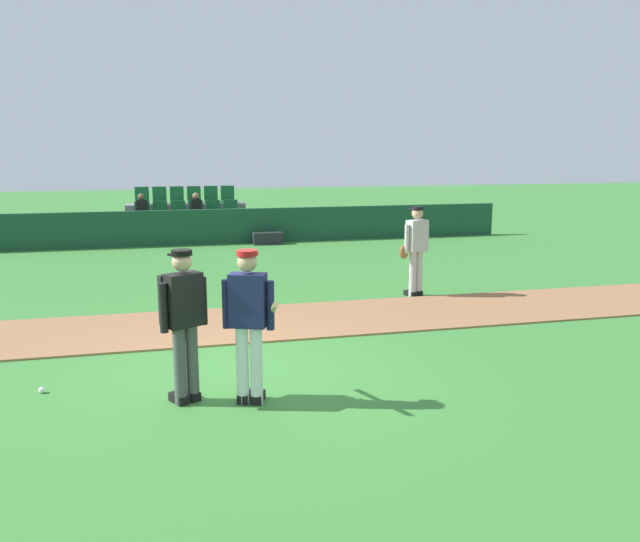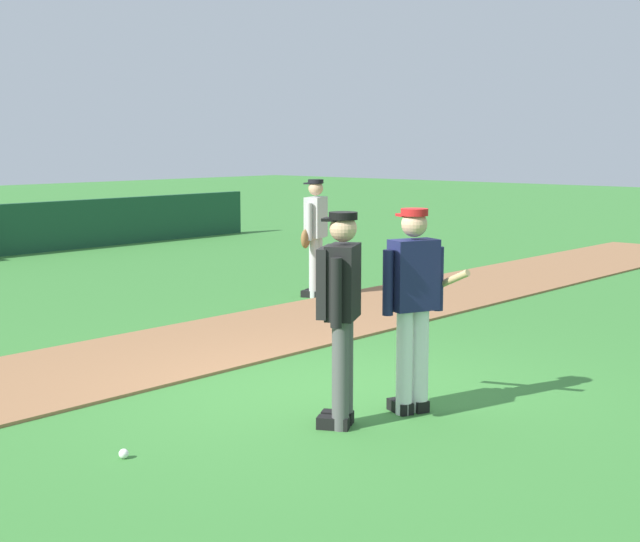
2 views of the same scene
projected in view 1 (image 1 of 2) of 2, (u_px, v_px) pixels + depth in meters
ground_plane at (236, 377)px, 8.16m from camera, size 80.00×80.00×0.00m
infield_dirt_path at (219, 325)px, 10.51m from camera, size 28.00×2.22×0.03m
dugout_fence at (189, 227)px, 19.35m from camera, size 20.00×0.16×1.06m
stadium_bleachers at (187, 223)px, 20.74m from camera, size 3.90×2.10×1.65m
batter_navy_jersey at (249, 321)px, 7.15m from camera, size 0.61×0.80×1.76m
umpire_home_plate at (183, 317)px, 7.18m from camera, size 0.54×0.44×1.76m
runner_grey_jersey at (416, 248)px, 12.48m from camera, size 0.67×0.39×1.76m
baseball at (42, 390)px, 7.62m from camera, size 0.07×0.07×0.07m
equipment_bag at (268, 238)px, 19.54m from camera, size 0.90×0.36×0.36m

